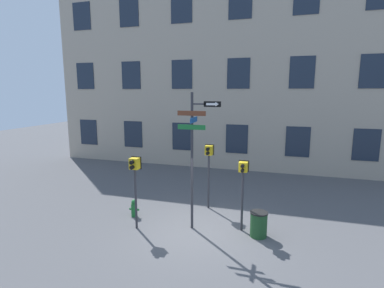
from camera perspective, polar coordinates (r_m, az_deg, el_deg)
name	(u,v)px	position (r m, az deg, el deg)	size (l,w,h in m)	color
ground_plane	(197,232)	(10.55, 1.04, -16.44)	(60.00, 60.00, 0.00)	#515154
building_facade	(239,74)	(18.10, 9.00, 13.08)	(24.00, 0.64, 11.40)	tan
street_sign_pole	(194,149)	(9.93, 0.39, -1.05)	(1.44, 0.77, 4.68)	#2D2D33
pedestrian_signal_left	(135,173)	(10.31, -10.84, -5.50)	(0.36, 0.40, 2.53)	#2D2D33
pedestrian_signal_right	(243,178)	(10.13, 9.67, -6.35)	(0.34, 0.40, 2.43)	#2D2D33
pedestrian_signal_across	(209,159)	(11.91, 3.21, -2.96)	(0.35, 0.40, 2.61)	#2D2D33
fire_hydrant	(134,208)	(11.81, -10.96, -11.93)	(0.39, 0.23, 0.67)	#196028
trash_bin	(259,224)	(10.34, 12.57, -14.67)	(0.58, 0.58, 0.84)	#1E4723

